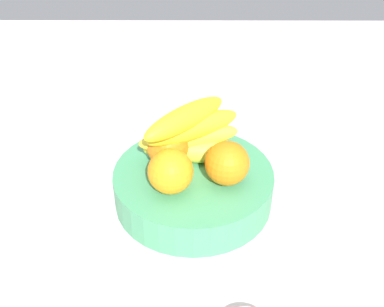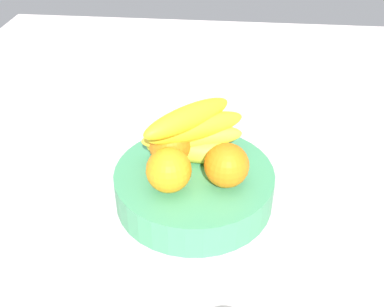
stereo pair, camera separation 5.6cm
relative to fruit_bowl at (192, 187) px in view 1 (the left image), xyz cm
name	(u,v)px [view 1 (the left image)]	position (x,y,z in cm)	size (l,w,h in cm)	color
ground_plane	(194,205)	(0.48, -0.32, -4.50)	(180.00, 140.00, 3.00)	silver
fruit_bowl	(192,187)	(0.00, 0.00, 0.00)	(26.57, 26.57, 6.00)	#469A67
orange_front_left	(171,171)	(-4.05, 3.17, 6.54)	(7.08, 7.08, 7.08)	orange
orange_front_right	(228,163)	(-1.95, -5.59, 6.54)	(7.08, 7.08, 7.08)	orange
orange_center	(201,131)	(7.30, -1.57, 6.54)	(7.08, 7.08, 7.08)	orange
orange_back_left	(168,146)	(2.77, 3.92, 6.54)	(7.08, 7.08, 7.08)	orange
banana_bunch	(191,134)	(3.74, 0.22, 8.30)	(14.92, 18.03, 10.60)	yellow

